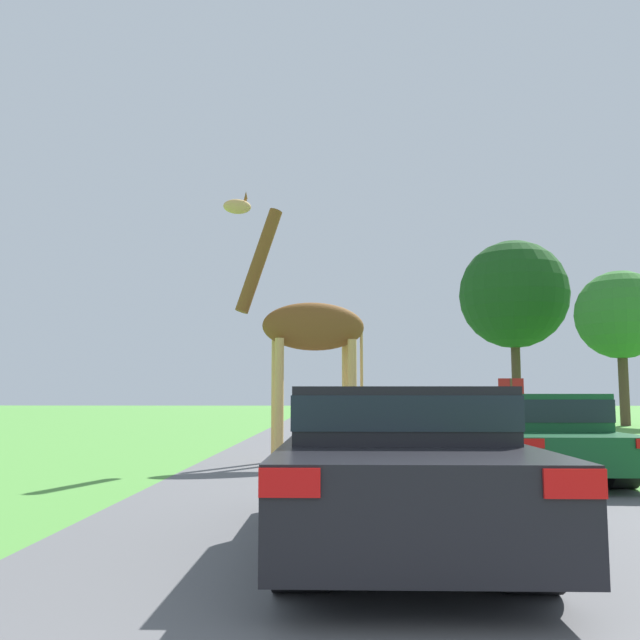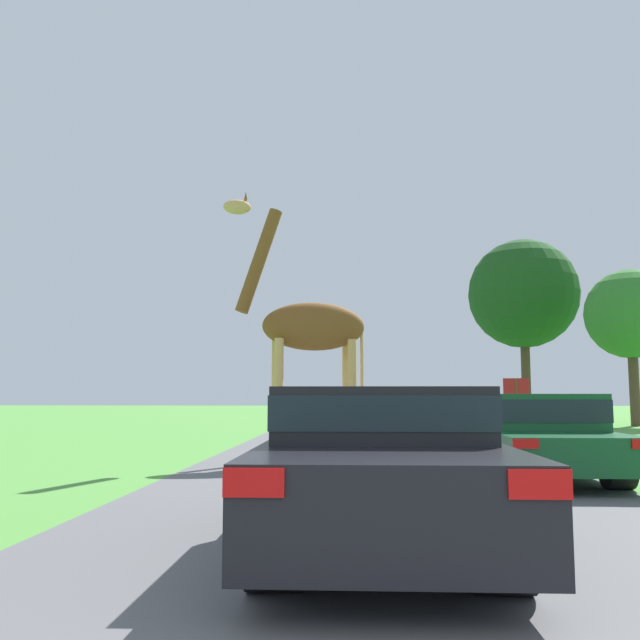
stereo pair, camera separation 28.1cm
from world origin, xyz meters
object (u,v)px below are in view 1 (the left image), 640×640
Objects in this scene: car_queue_left at (391,410)px; car_far_ahead at (539,432)px; sign_post at (511,398)px; tree_centre_back at (620,315)px; tree_left_edge at (514,295)px; car_lead_maroon at (396,460)px; giraffe_near_road at (307,332)px; car_queue_right at (393,413)px.

car_far_ahead is (1.13, -16.83, 0.01)m from car_queue_left.
tree_centre_back is at bearing 54.63° from sign_post.
tree_left_edge is (5.76, 23.44, 5.73)m from car_far_ahead.
car_queue_left is 0.59× the size of tree_centre_back.
tree_left_edge is 1.38× the size of tree_centre_back.
car_lead_maroon is 0.51× the size of tree_left_edge.
giraffe_near_road reaches higher than sign_post.
car_far_ahead reaches higher than car_queue_left.
car_queue_right is 3.69m from sign_post.
tree_left_edge is at bearing -37.31° from giraffe_near_road.
sign_post is (5.43, 5.49, -1.34)m from giraffe_near_road.
sign_post is at bearing 71.52° from car_lead_maroon.
car_far_ahead is at bearing -132.39° from giraffe_near_road.
tree_centre_back is 13.44m from sign_post.
car_lead_maroon is at bearing -108.48° from sign_post.
car_queue_right is 7.22m from car_queue_left.
car_far_ahead is (2.78, 5.13, -0.04)m from car_lead_maroon.
tree_centre_back is (11.80, 23.42, 4.01)m from car_lead_maroon.
car_queue_left is at bearing -171.80° from tree_centre_back.
car_lead_maroon is (1.14, -7.36, -1.83)m from giraffe_near_road.
sign_post is (-7.51, -10.57, -3.53)m from tree_centre_back.
giraffe_near_road reaches higher than car_queue_right.
car_far_ahead is (1.61, -9.63, -0.05)m from car_queue_right.
sign_post is (-4.25, -15.72, -5.21)m from tree_left_edge.
car_queue_left is 2.22× the size of sign_post.
tree_left_edge reaches higher than sign_post.
sign_post reaches higher than car_lead_maroon.
car_queue_right reaches higher than car_far_ahead.
car_lead_maroon is 13.56m from sign_post.
car_lead_maroon is at bearing -116.74° from tree_centre_back.
giraffe_near_road is 0.81× the size of tree_centre_back.
sign_post is at bearing -31.35° from car_queue_right.
car_lead_maroon is 0.70× the size of tree_centre_back.
car_queue_right is at bearing -30.11° from giraffe_near_road.
tree_left_edge reaches higher than car_queue_left.
car_queue_left is (2.79, 14.60, -1.87)m from giraffe_near_road.
tree_centre_back is (10.63, 8.67, 4.00)m from car_queue_right.
sign_post reaches higher than car_queue_left.
giraffe_near_road is at bearing 98.81° from car_lead_maroon.
tree_centre_back is 3.77× the size of sign_post.
tree_centre_back is (3.25, -5.15, -1.68)m from tree_left_edge.
giraffe_near_road is 7.67m from car_lead_maroon.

